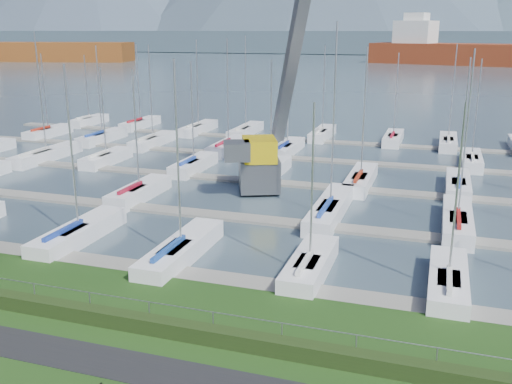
% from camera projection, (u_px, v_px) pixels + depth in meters
% --- Properties ---
extents(path, '(160.00, 2.00, 0.04)m').
position_uv_depth(path, '(136.00, 367.00, 22.01)').
color(path, black).
rests_on(path, grass).
extents(water, '(800.00, 540.00, 0.20)m').
position_uv_depth(water, '(422.00, 59.00, 262.65)').
color(water, '#3C4D58').
extents(hedge, '(80.00, 0.70, 0.70)m').
position_uv_depth(hedge, '(166.00, 327.00, 24.29)').
color(hedge, '#213212').
rests_on(hedge, grass).
extents(fence, '(80.00, 0.04, 0.04)m').
position_uv_depth(fence, '(170.00, 305.00, 24.42)').
color(fence, gray).
rests_on(fence, grass).
extents(foothill, '(900.00, 80.00, 12.00)m').
position_uv_depth(foothill, '(428.00, 42.00, 324.91)').
color(foothill, '#40525E').
rests_on(foothill, water).
extents(docks, '(90.00, 41.60, 0.25)m').
position_uv_depth(docks, '(307.00, 186.00, 48.59)').
color(docks, gray).
rests_on(docks, water).
extents(crane, '(7.81, 12.88, 22.35)m').
position_uv_depth(crane, '(269.00, 122.00, 46.33)').
color(crane, '#585B60').
rests_on(crane, water).
extents(cargo_ship_west, '(82.17, 35.54, 21.50)m').
position_uv_depth(cargo_ship_west, '(27.00, 51.00, 242.31)').
color(cargo_ship_west, brown).
rests_on(cargo_ship_west, water).
extents(cargo_ship_mid, '(105.91, 45.22, 21.50)m').
position_uv_depth(cargo_ship_mid, '(500.00, 55.00, 210.17)').
color(cargo_ship_mid, maroon).
rests_on(cargo_ship_mid, water).
extents(sailboat_fleet, '(75.14, 49.63, 13.68)m').
position_uv_depth(sailboat_fleet, '(293.00, 115.00, 49.82)').
color(sailboat_fleet, '#1F429C').
rests_on(sailboat_fleet, water).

